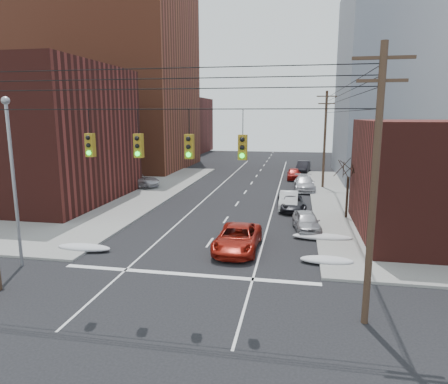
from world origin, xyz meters
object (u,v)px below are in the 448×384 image
at_px(parked_car_d, 304,184).
at_px(parked_car_e, 294,174).
at_px(lot_car_b, 136,180).
at_px(lot_car_d, 81,186).
at_px(parked_car_f, 303,166).
at_px(red_pickup, 238,238).
at_px(parked_car_b, 289,200).
at_px(parked_car_a, 306,221).
at_px(lot_car_a, 95,188).
at_px(parked_car_c, 292,203).
at_px(lot_car_c, 43,201).

height_order(parked_car_d, parked_car_e, parked_car_d).
xyz_separation_m(lot_car_b, lot_car_d, (-4.31, -4.49, -0.05)).
distance_m(parked_car_e, parked_car_f, 7.61).
distance_m(red_pickup, parked_car_b, 12.32).
height_order(parked_car_a, parked_car_d, parked_car_d).
bearing_deg(lot_car_a, parked_car_f, -59.49).
bearing_deg(parked_car_a, parked_car_e, 85.04).
relative_size(parked_car_e, parked_car_f, 0.91).
relative_size(parked_car_a, parked_car_c, 0.90).
bearing_deg(parked_car_f, red_pickup, -89.82).
bearing_deg(lot_car_c, parked_car_f, -32.54).
bearing_deg(parked_car_d, parked_car_e, 96.42).
distance_m(red_pickup, parked_car_c, 11.88).
relative_size(parked_car_d, lot_car_d, 1.27).
relative_size(parked_car_e, lot_car_c, 0.89).
xyz_separation_m(parked_car_b, parked_car_f, (1.51, 24.53, 0.02)).
distance_m(parked_car_a, lot_car_b, 23.75).
xyz_separation_m(lot_car_a, lot_car_c, (-1.46, -6.60, -0.06)).
xyz_separation_m(red_pickup, lot_car_c, (-18.49, 7.13, 0.08)).
height_order(parked_car_a, lot_car_b, lot_car_b).
bearing_deg(lot_car_d, parked_car_d, -87.23).
bearing_deg(parked_car_f, lot_car_d, -129.95).
relative_size(parked_car_f, lot_car_b, 0.85).
bearing_deg(lot_car_d, lot_car_a, -125.53).
relative_size(parked_car_d, parked_car_e, 1.25).
bearing_deg(red_pickup, lot_car_d, 143.40).
relative_size(parked_car_e, lot_car_d, 1.02).
distance_m(red_pickup, parked_car_d, 21.65).
relative_size(parked_car_f, lot_car_c, 0.98).
bearing_deg(lot_car_d, lot_car_c, 171.74).
height_order(red_pickup, lot_car_d, lot_car_d).
relative_size(parked_car_b, lot_car_d, 1.09).
height_order(parked_car_d, lot_car_b, lot_car_b).
height_order(parked_car_b, lot_car_c, lot_car_c).
relative_size(parked_car_b, parked_car_f, 0.97).
bearing_deg(parked_car_a, lot_car_b, 135.71).
relative_size(parked_car_a, lot_car_c, 0.89).
relative_size(red_pickup, lot_car_c, 1.14).
relative_size(parked_car_d, lot_car_b, 0.97).
xyz_separation_m(red_pickup, parked_car_c, (3.13, 11.46, -0.11)).
relative_size(parked_car_c, lot_car_a, 1.04).
relative_size(red_pickup, lot_car_d, 1.30).
distance_m(parked_car_d, lot_car_d, 24.39).
bearing_deg(parked_car_d, lot_car_d, -167.15).
bearing_deg(parked_car_f, parked_car_d, -83.00).
distance_m(parked_car_c, parked_car_e, 17.55).
bearing_deg(parked_car_d, parked_car_b, -102.19).
height_order(parked_car_f, lot_car_d, lot_car_d).
bearing_deg(lot_car_b, red_pickup, -141.36).
distance_m(parked_car_e, lot_car_a, 25.26).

